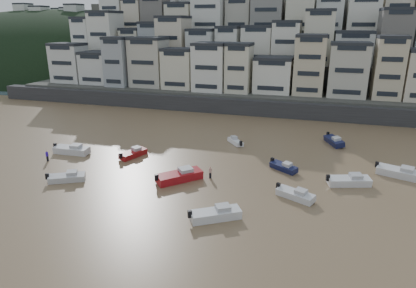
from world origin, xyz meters
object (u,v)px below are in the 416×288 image
(boat_a, at_px, (216,212))
(boat_h, at_px, (235,141))
(person_pink, at_px, (210,172))
(person_blue, at_px, (47,156))
(boat_e, at_px, (284,166))
(boat_b, at_px, (295,193))
(boat_g, at_px, (400,171))
(boat_d, at_px, (349,179))
(boat_f, at_px, (133,153))
(boat_j, at_px, (67,177))
(boat_k, at_px, (71,149))
(boat_i, at_px, (334,140))
(boat_c, at_px, (179,175))

(boat_a, height_order, boat_h, boat_a)
(person_pink, bearing_deg, person_blue, -177.50)
(boat_e, bearing_deg, person_pink, -113.33)
(boat_b, bearing_deg, boat_a, -110.52)
(boat_e, relative_size, boat_g, 0.74)
(boat_b, xyz_separation_m, boat_d, (6.39, 6.04, 0.11))
(boat_f, relative_size, boat_g, 0.83)
(boat_j, height_order, person_blue, person_blue)
(boat_d, bearing_deg, boat_k, 162.17)
(boat_a, relative_size, boat_h, 1.37)
(boat_b, height_order, boat_k, boat_k)
(boat_i, bearing_deg, boat_f, -85.85)
(boat_e, relative_size, person_blue, 2.69)
(boat_d, distance_m, boat_k, 42.28)
(boat_k, relative_size, person_pink, 3.69)
(boat_c, xyz_separation_m, boat_e, (12.97, 7.88, -0.30))
(boat_e, bearing_deg, boat_i, 99.07)
(boat_h, relative_size, boat_j, 0.86)
(boat_f, height_order, boat_j, boat_f)
(boat_j, height_order, person_pink, person_pink)
(boat_f, distance_m, boat_j, 11.81)
(boat_d, bearing_deg, boat_f, 159.45)
(boat_a, xyz_separation_m, boat_b, (7.87, 7.48, -0.12))
(boat_f, height_order, boat_k, boat_k)
(boat_i, distance_m, person_blue, 47.23)
(boat_b, xyz_separation_m, boat_f, (-25.65, 7.40, 0.02))
(boat_j, bearing_deg, boat_b, -21.24)
(boat_g, bearing_deg, boat_k, -153.85)
(boat_k, bearing_deg, boat_h, 25.50)
(boat_e, bearing_deg, boat_c, -113.70)
(boat_a, xyz_separation_m, person_pink, (-3.73, 10.45, 0.05))
(boat_i, relative_size, person_pink, 3.23)
(boat_f, xyz_separation_m, boat_j, (-3.98, -11.12, -0.02))
(boat_d, xyz_separation_m, boat_f, (-32.04, 1.37, -0.09))
(boat_i, bearing_deg, boat_k, -90.19)
(boat_d, distance_m, boat_f, 32.06)
(boat_k, bearing_deg, boat_c, -15.73)
(person_blue, bearing_deg, boat_k, 70.49)
(boat_d, xyz_separation_m, boat_h, (-18.04, 12.44, -0.22))
(boat_e, distance_m, person_pink, 10.92)
(boat_a, bearing_deg, boat_f, 107.44)
(boat_e, relative_size, boat_k, 0.73)
(boat_i, bearing_deg, boat_h, -97.13)
(boat_c, distance_m, boat_i, 30.11)
(boat_c, relative_size, boat_d, 1.15)
(boat_d, relative_size, boat_f, 1.13)
(boat_d, bearing_deg, boat_a, -154.62)
(boat_b, xyz_separation_m, boat_g, (13.17, 10.94, 0.16))
(boat_a, height_order, boat_g, boat_g)
(boat_a, xyz_separation_m, boat_j, (-21.76, 3.76, -0.12))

